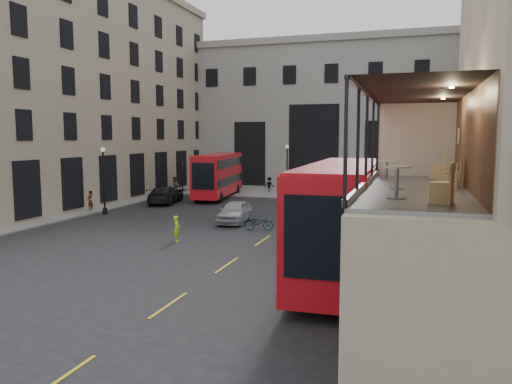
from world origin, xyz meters
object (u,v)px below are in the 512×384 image
(cafe_chair_c, at_px, (453,178))
(cyclist, at_px, (177,229))
(pedestrian_c, at_px, (361,188))
(pedestrian_b, at_px, (269,185))
(traffic_light_far, at_px, (182,175))
(pedestrian_a, at_px, (175,186))
(pedestrian_e, at_px, (90,201))
(traffic_light_near, at_px, (279,201))
(cafe_table_mid, at_px, (398,173))
(street_lamp_b, at_px, (287,173))
(cafe_table_near, at_px, (397,177))
(car_b, at_px, (332,202))
(car_c, at_px, (165,195))
(pedestrian_d, at_px, (395,191))
(car_a, at_px, (235,212))
(cafe_chair_b, at_px, (451,182))
(cafe_chair_a, at_px, (442,191))
(cafe_table_far, at_px, (387,167))
(bus_far, at_px, (219,173))
(bicycle, at_px, (259,223))
(street_lamp_a, at_px, (104,184))
(cafe_chair_d, at_px, (437,171))
(bus_near, at_px, (342,214))

(cafe_chair_c, bearing_deg, cyclist, 146.72)
(cyclist, relative_size, pedestrian_c, 0.90)
(pedestrian_b, bearing_deg, traffic_light_far, -164.45)
(pedestrian_a, bearing_deg, pedestrian_e, -108.82)
(traffic_light_near, bearing_deg, pedestrian_a, 129.83)
(pedestrian_c, bearing_deg, cafe_chair_c, 85.16)
(traffic_light_near, bearing_deg, cafe_table_mid, -60.59)
(street_lamp_b, bearing_deg, cafe_table_near, -71.92)
(car_b, xyz_separation_m, car_c, (-15.58, 0.08, 0.07))
(pedestrian_a, relative_size, cafe_table_mid, 2.56)
(pedestrian_d, bearing_deg, car_a, 97.87)
(cafe_chair_b, height_order, cafe_chair_c, cafe_chair_c)
(cafe_table_mid, bearing_deg, cyclist, 140.15)
(pedestrian_d, relative_size, cafe_chair_a, 1.86)
(cyclist, bearing_deg, cafe_table_near, -158.51)
(traffic_light_near, bearing_deg, pedestrian_e, 159.08)
(street_lamp_b, bearing_deg, cafe_table_far, -69.53)
(pedestrian_b, bearing_deg, bus_far, -161.17)
(cafe_table_near, bearing_deg, cafe_chair_c, 66.44)
(street_lamp_b, height_order, pedestrian_c, street_lamp_b)
(bicycle, height_order, pedestrian_d, pedestrian_d)
(street_lamp_a, relative_size, cafe_chair_d, 5.52)
(street_lamp_a, distance_m, pedestrian_a, 14.45)
(cafe_chair_a, height_order, cafe_chair_c, cafe_chair_a)
(street_lamp_b, xyz_separation_m, bus_far, (-6.38, -3.07, 0.10))
(bus_near, height_order, bus_far, bus_near)
(bicycle, height_order, cafe_chair_a, cafe_chair_a)
(traffic_light_far, distance_m, cafe_chair_d, 32.97)
(cafe_table_mid, relative_size, cafe_chair_b, 0.92)
(cafe_table_near, relative_size, cafe_chair_d, 0.86)
(pedestrian_c, distance_m, pedestrian_e, 26.86)
(bicycle, height_order, cafe_table_far, cafe_table_far)
(cafe_chair_a, bearing_deg, traffic_light_far, 125.03)
(car_a, relative_size, cyclist, 3.04)
(pedestrian_e, bearing_deg, cafe_table_near, 37.34)
(bus_far, bearing_deg, street_lamp_b, 25.72)
(car_a, height_order, cafe_chair_d, cafe_chair_d)
(traffic_light_near, relative_size, bus_far, 0.33)
(traffic_light_near, bearing_deg, cafe_table_far, -53.57)
(pedestrian_c, relative_size, cafe_table_mid, 2.36)
(cafe_table_mid, bearing_deg, traffic_light_far, 126.47)
(cafe_table_mid, bearing_deg, car_a, 123.36)
(street_lamp_b, xyz_separation_m, pedestrian_c, (7.34, 2.42, -1.54))
(traffic_light_near, bearing_deg, cafe_chair_b, -54.92)
(pedestrian_e, relative_size, cafe_chair_b, 2.21)
(cyclist, distance_m, pedestrian_c, 27.37)
(street_lamp_a, relative_size, bus_near, 0.42)
(car_c, height_order, pedestrian_d, pedestrian_d)
(car_b, relative_size, pedestrian_b, 2.64)
(traffic_light_near, distance_m, pedestrian_b, 25.90)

